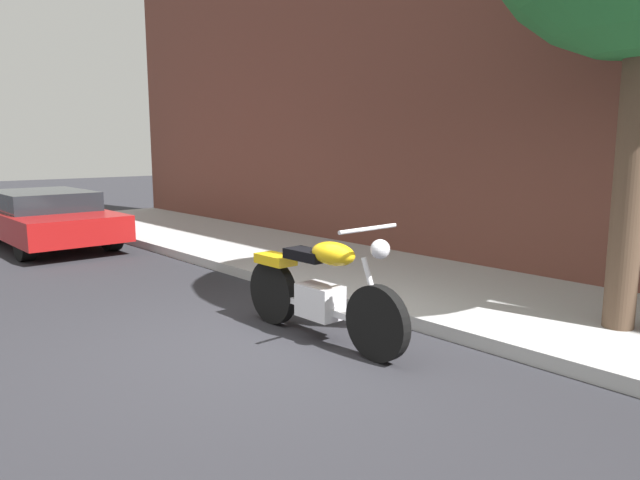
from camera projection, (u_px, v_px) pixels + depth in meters
ground_plane at (274, 345)px, 5.50m from camera, size 60.00×60.00×0.00m
sidewalk at (447, 291)px, 7.27m from camera, size 21.99×2.75×0.14m
motorcycle at (320, 291)px, 5.58m from camera, size 2.16×0.70×1.18m
parked_car_red at (45, 217)px, 10.87m from camera, size 4.04×1.72×1.03m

